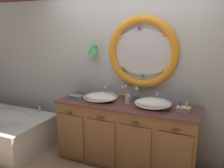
{
  "coord_description": "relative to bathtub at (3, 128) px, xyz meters",
  "views": [
    {
      "loc": [
        1.09,
        -2.5,
        1.84
      ],
      "look_at": [
        -0.15,
        0.25,
        1.12
      ],
      "focal_mm": 37.26,
      "sensor_mm": 36.0,
      "label": 1
    }
  ],
  "objects": [
    {
      "name": "folded_hand_towel",
      "position": [
        1.19,
        0.29,
        0.59
      ],
      "size": [
        0.2,
        0.11,
        0.04
      ],
      "color": "#7593A8",
      "rests_on": "vanity_counter"
    },
    {
      "name": "vanity_counter",
      "position": [
        1.94,
        0.35,
        0.13
      ],
      "size": [
        1.9,
        0.61,
        0.87
      ],
      "color": "olive",
      "rests_on": "ground_plane"
    },
    {
      "name": "back_wall_assembly",
      "position": [
        1.9,
        0.68,
        1.02
      ],
      "size": [
        6.4,
        0.26,
        2.6
      ],
      "color": "silver",
      "rests_on": "ground_plane"
    },
    {
      "name": "toothbrush_holder_left",
      "position": [
        1.86,
        0.46,
        0.62
      ],
      "size": [
        0.08,
        0.08,
        0.22
      ],
      "color": "#996647",
      "rests_on": "vanity_counter"
    },
    {
      "name": "faucet_set_left",
      "position": [
        1.57,
        0.56,
        0.63
      ],
      "size": [
        0.23,
        0.13,
        0.17
      ],
      "color": "silver",
      "rests_on": "vanity_counter"
    },
    {
      "name": "sink_basin_right",
      "position": [
        2.31,
        0.33,
        0.63
      ],
      "size": [
        0.46,
        0.46,
        0.12
      ],
      "color": "white",
      "rests_on": "vanity_counter"
    },
    {
      "name": "soap_dispenser",
      "position": [
        1.96,
        0.35,
        0.63
      ],
      "size": [
        0.06,
        0.07,
        0.14
      ],
      "color": "#EFE5C6",
      "rests_on": "vanity_counter"
    },
    {
      "name": "sink_basin_left",
      "position": [
        1.57,
        0.33,
        0.62
      ],
      "size": [
        0.46,
        0.46,
        0.1
      ],
      "color": "white",
      "rests_on": "vanity_counter"
    },
    {
      "name": "faucet_set_right",
      "position": [
        2.31,
        0.56,
        0.62
      ],
      "size": [
        0.22,
        0.14,
        0.15
      ],
      "color": "silver",
      "rests_on": "vanity_counter"
    },
    {
      "name": "toothbrush_holder_right",
      "position": [
        2.03,
        0.5,
        0.62
      ],
      "size": [
        0.1,
        0.1,
        0.21
      ],
      "color": "slate",
      "rests_on": "vanity_counter"
    },
    {
      "name": "toiletry_basket",
      "position": [
        2.67,
        0.34,
        0.6
      ],
      "size": [
        0.16,
        0.1,
        0.13
      ],
      "color": "beige",
      "rests_on": "vanity_counter"
    },
    {
      "name": "bathtub",
      "position": [
        0.0,
        0.0,
        0.0
      ],
      "size": [
        1.45,
        0.98,
        0.61
      ],
      "color": "white",
      "rests_on": "ground_plane"
    }
  ]
}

